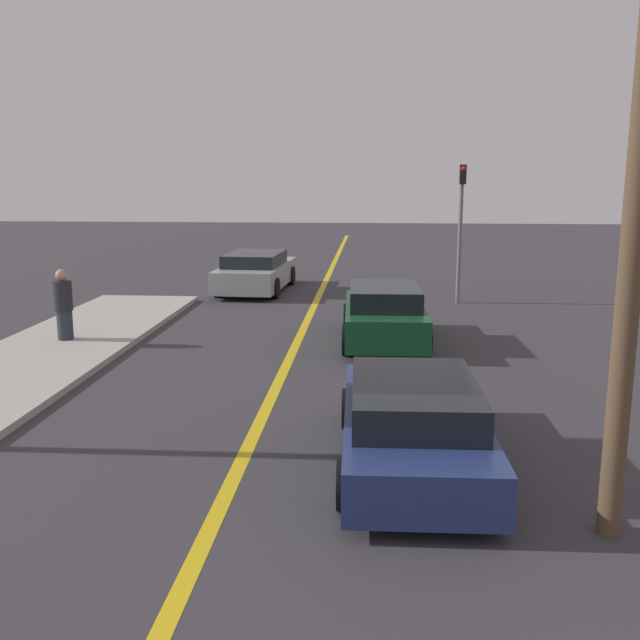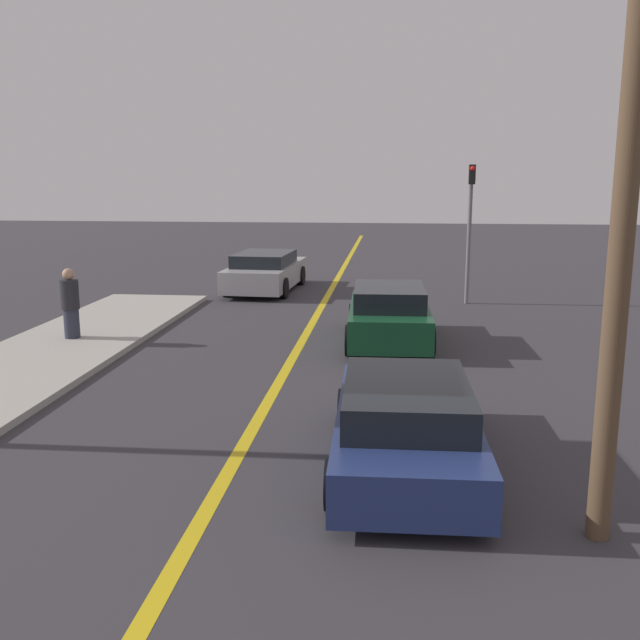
# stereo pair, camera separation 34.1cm
# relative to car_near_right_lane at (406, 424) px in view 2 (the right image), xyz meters

# --- Properties ---
(road_center_line) EXTENTS (0.20, 60.00, 0.01)m
(road_center_line) POSITION_rel_car_near_right_lane_xyz_m (-2.25, 6.03, -0.58)
(road_center_line) COLOR gold
(road_center_line) RESTS_ON ground_plane
(car_near_right_lane) EXTENTS (1.97, 4.34, 1.19)m
(car_near_right_lane) POSITION_rel_car_near_right_lane_xyz_m (0.00, 0.00, 0.00)
(car_near_right_lane) COLOR navy
(car_near_right_lane) RESTS_ON ground_plane
(car_ahead_center) EXTENTS (1.96, 4.00, 1.32)m
(car_ahead_center) POSITION_rel_car_near_right_lane_xyz_m (-0.28, 6.95, 0.06)
(car_ahead_center) COLOR #144728
(car_ahead_center) RESTS_ON ground_plane
(car_far_distant) EXTENTS (2.21, 4.66, 1.27)m
(car_far_distant) POSITION_rel_car_near_right_lane_xyz_m (-4.37, 14.02, 0.05)
(car_far_distant) COLOR #9E9EA3
(car_far_distant) RESTS_ON ground_plane
(pedestrian_mid_group) EXTENTS (0.40, 0.40, 1.57)m
(pedestrian_mid_group) POSITION_rel_car_near_right_lane_xyz_m (-7.37, 6.21, 0.32)
(pedestrian_mid_group) COLOR #282D3D
(pedestrian_mid_group) RESTS_ON sidewalk_left
(traffic_light) EXTENTS (0.18, 0.40, 4.02)m
(traffic_light) POSITION_rel_car_near_right_lane_xyz_m (1.96, 12.24, 1.89)
(traffic_light) COLOR slate
(traffic_light) RESTS_ON ground_plane
(utility_pole) EXTENTS (0.24, 0.24, 7.72)m
(utility_pole) POSITION_rel_car_near_right_lane_xyz_m (1.99, -1.63, 3.28)
(utility_pole) COLOR brown
(utility_pole) RESTS_ON ground_plane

